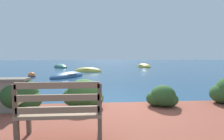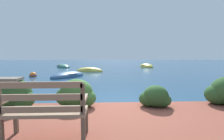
{
  "view_description": "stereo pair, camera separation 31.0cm",
  "coord_description": "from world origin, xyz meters",
  "px_view_note": "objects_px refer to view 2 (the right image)",
  "views": [
    {
      "loc": [
        -0.71,
        -4.62,
        1.53
      ],
      "look_at": [
        0.09,
        6.31,
        0.52
      ],
      "focal_mm": 28.0,
      "sensor_mm": 36.0,
      "label": 1
    },
    {
      "loc": [
        -0.4,
        -4.63,
        1.53
      ],
      "look_at": [
        0.09,
        6.31,
        0.52
      ],
      "focal_mm": 28.0,
      "sensor_mm": 36.0,
      "label": 2
    }
  ],
  "objects_px": {
    "park_bench": "(46,109)",
    "rowboat_far": "(146,67)",
    "rowboat_mid": "(90,71)",
    "mooring_buoy": "(33,75)",
    "rowboat_nearest": "(68,76)",
    "rowboat_outer": "(63,67)"
  },
  "relations": [
    {
      "from": "park_bench",
      "to": "mooring_buoy",
      "type": "xyz_separation_m",
      "value": [
        -3.91,
        9.28,
        -0.62
      ]
    },
    {
      "from": "park_bench",
      "to": "rowboat_far",
      "type": "height_order",
      "value": "park_bench"
    },
    {
      "from": "mooring_buoy",
      "to": "rowboat_far",
      "type": "bearing_deg",
      "value": 39.55
    },
    {
      "from": "rowboat_far",
      "to": "mooring_buoy",
      "type": "distance_m",
      "value": 12.54
    },
    {
      "from": "park_bench",
      "to": "rowboat_outer",
      "type": "xyz_separation_m",
      "value": [
        -3.82,
        17.56,
        -0.64
      ]
    },
    {
      "from": "rowboat_far",
      "to": "rowboat_mid",
      "type": "bearing_deg",
      "value": -63.42
    },
    {
      "from": "rowboat_far",
      "to": "rowboat_outer",
      "type": "relative_size",
      "value": 0.75
    },
    {
      "from": "park_bench",
      "to": "mooring_buoy",
      "type": "relative_size",
      "value": 2.4
    },
    {
      "from": "rowboat_mid",
      "to": "rowboat_outer",
      "type": "distance_m",
      "value": 6.14
    },
    {
      "from": "rowboat_nearest",
      "to": "rowboat_outer",
      "type": "distance_m",
      "value": 8.77
    },
    {
      "from": "park_bench",
      "to": "rowboat_outer",
      "type": "height_order",
      "value": "park_bench"
    },
    {
      "from": "rowboat_far",
      "to": "rowboat_outer",
      "type": "height_order",
      "value": "rowboat_far"
    },
    {
      "from": "rowboat_mid",
      "to": "rowboat_outer",
      "type": "relative_size",
      "value": 0.79
    },
    {
      "from": "rowboat_nearest",
      "to": "rowboat_outer",
      "type": "height_order",
      "value": "rowboat_outer"
    },
    {
      "from": "park_bench",
      "to": "mooring_buoy",
      "type": "distance_m",
      "value": 10.08
    },
    {
      "from": "rowboat_mid",
      "to": "mooring_buoy",
      "type": "xyz_separation_m",
      "value": [
        -3.53,
        -3.21,
        0.02
      ]
    },
    {
      "from": "rowboat_nearest",
      "to": "rowboat_mid",
      "type": "distance_m",
      "value": 3.59
    },
    {
      "from": "rowboat_nearest",
      "to": "rowboat_far",
      "type": "height_order",
      "value": "rowboat_far"
    },
    {
      "from": "rowboat_outer",
      "to": "mooring_buoy",
      "type": "relative_size",
      "value": 6.28
    },
    {
      "from": "park_bench",
      "to": "rowboat_outer",
      "type": "relative_size",
      "value": 0.38
    },
    {
      "from": "rowboat_nearest",
      "to": "rowboat_far",
      "type": "distance_m",
      "value": 10.97
    },
    {
      "from": "park_bench",
      "to": "rowboat_far",
      "type": "distance_m",
      "value": 18.21
    }
  ]
}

